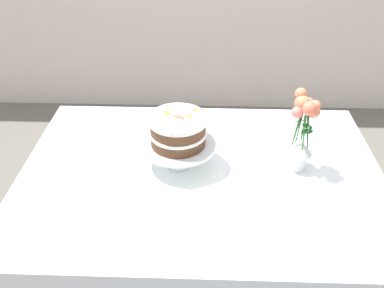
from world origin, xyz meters
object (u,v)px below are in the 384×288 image
at_px(layer_cake, 178,130).
at_px(flower_vase, 302,132).
at_px(dining_table, 201,195).
at_px(cake_stand, 178,147).

distance_m(layer_cake, flower_vase, 0.46).
distance_m(dining_table, cake_stand, 0.21).
height_order(dining_table, cake_stand, cake_stand).
height_order(dining_table, layer_cake, layer_cake).
relative_size(dining_table, flower_vase, 4.26).
distance_m(cake_stand, layer_cake, 0.08).
relative_size(cake_stand, layer_cake, 1.33).
relative_size(dining_table, layer_cake, 6.42).
relative_size(layer_cake, flower_vase, 0.66).
distance_m(dining_table, flower_vase, 0.46).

